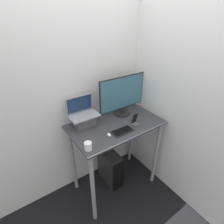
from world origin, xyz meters
name	(u,v)px	position (x,y,z in m)	size (l,w,h in m)	color
ground_plane	(129,200)	(0.00, 0.00, 0.00)	(12.00, 12.00, 0.00)	black
wall_back	(98,95)	(0.00, 0.74, 1.30)	(6.00, 0.05, 2.60)	silver
wall_side_right	(176,103)	(0.64, 0.00, 1.30)	(0.05, 6.00, 2.60)	silver
desk	(116,139)	(0.00, 0.33, 0.84)	(1.10, 0.65, 1.07)	#333338
laptop	(84,118)	(-0.32, 0.52, 1.17)	(0.33, 0.23, 0.34)	#4C4C51
monitor	(122,96)	(0.21, 0.48, 1.32)	(0.66, 0.21, 0.51)	black
keyboard	(122,131)	(-0.03, 0.15, 1.08)	(0.25, 0.12, 0.02)	black
mouse	(109,135)	(-0.20, 0.18, 1.08)	(0.04, 0.06, 0.03)	white
cell_phone	(135,122)	(0.17, 0.18, 1.10)	(0.09, 0.09, 0.15)	#4C4C51
computer_tower	(110,168)	(-0.02, 0.41, 0.26)	(0.19, 0.39, 0.53)	black
mug	(88,146)	(-0.48, 0.11, 1.11)	(0.07, 0.07, 0.08)	white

